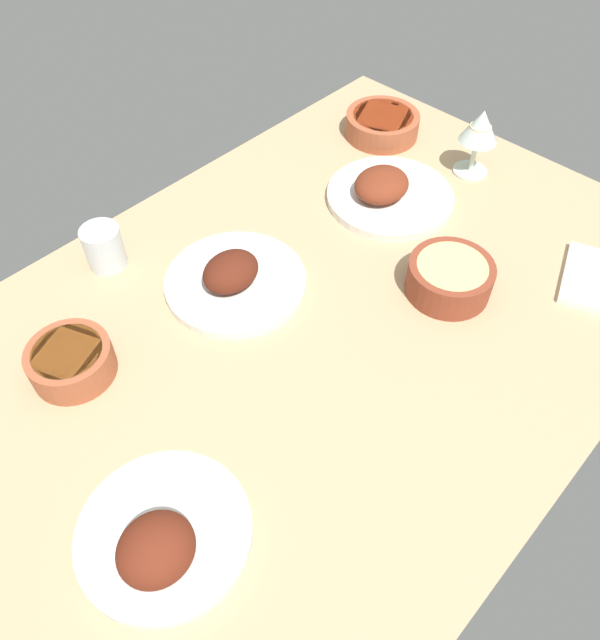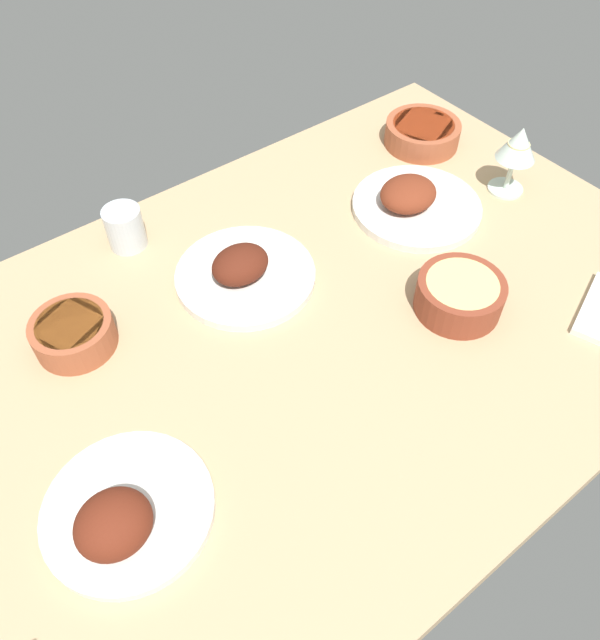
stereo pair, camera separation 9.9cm
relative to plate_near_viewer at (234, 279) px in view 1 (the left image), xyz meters
The scene contains 10 objects.
dining_table 15.13cm from the plate_near_viewer, 94.08° to the left, with size 140.00×90.00×4.00cm, color tan.
plate_near_viewer is the anchor object (origin of this frame).
plate_center_main 45.49cm from the plate_near_viewer, 36.33° to the left, with size 22.34×22.34×8.19cm.
plate_far_side 36.69cm from the plate_near_viewer, behind, with size 24.85×24.85×6.74cm.
bowl_potatoes 36.50cm from the plate_near_viewer, 132.31° to the left, with size 14.40×14.40×5.91cm.
bowl_soup 29.45cm from the plate_near_viewer, ahead, with size 12.76×12.76×5.25cm.
bowl_sauce 54.85cm from the plate_near_viewer, 168.54° to the right, with size 15.93×15.93×4.97cm.
wine_glass 57.45cm from the plate_near_viewer, 168.91° to the left, with size 7.60×7.60×14.00cm.
water_tumbler 23.75cm from the plate_near_viewer, 60.57° to the right, with size 6.84×6.84×7.75cm, color silver.
folded_napkin 63.14cm from the plate_near_viewer, 134.42° to the left, with size 15.33×11.97×1.20cm, color white.
Camera 1 is at (46.64, 44.48, 81.61)cm, focal length 34.74 mm.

